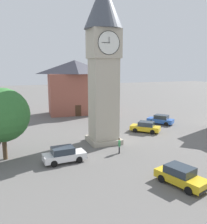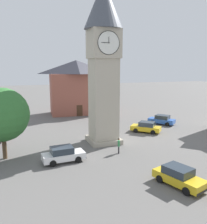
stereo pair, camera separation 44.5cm
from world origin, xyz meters
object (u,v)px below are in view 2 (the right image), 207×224
(clock_tower, at_px, (104,51))
(car_red_corner, at_px, (179,176))
(car_silver_kerb, at_px, (146,127))
(car_white_side, at_px, (162,120))
(tree, at_px, (2,115))
(building_terrace_right, at_px, (77,87))
(pedestrian, at_px, (119,144))
(car_blue_kerb, at_px, (63,154))

(clock_tower, relative_size, car_red_corner, 4.24)
(car_silver_kerb, distance_m, car_white_side, 5.91)
(car_white_side, bearing_deg, car_silver_kerb, 35.68)
(car_white_side, distance_m, tree, 24.77)
(building_terrace_right, bearing_deg, pedestrian, 87.35)
(clock_tower, distance_m, pedestrian, 10.84)
(car_blue_kerb, height_order, car_silver_kerb, same)
(car_red_corner, bearing_deg, car_white_side, -119.23)
(building_terrace_right, bearing_deg, clock_tower, 86.12)
(building_terrace_right, bearing_deg, car_silver_kerb, 109.04)
(car_silver_kerb, distance_m, pedestrian, 9.61)
(car_blue_kerb, relative_size, car_white_side, 0.99)
(clock_tower, bearing_deg, tree, 8.99)
(pedestrian, bearing_deg, car_blue_kerb, 3.35)
(car_red_corner, distance_m, building_terrace_right, 32.26)
(car_red_corner, xyz_separation_m, pedestrian, (1.59, -8.24, 0.25))
(car_blue_kerb, distance_m, tree, 7.19)
(tree, bearing_deg, car_blue_kerb, 152.37)
(clock_tower, bearing_deg, car_red_corner, 98.27)
(clock_tower, xyz_separation_m, car_blue_kerb, (5.84, 4.62, -10.21))
(pedestrian, bearing_deg, car_silver_kerb, -136.86)
(car_silver_kerb, distance_m, building_terrace_right, 18.68)
(tree, relative_size, building_terrace_right, 0.66)
(car_blue_kerb, bearing_deg, car_silver_kerb, -152.09)
(car_white_side, bearing_deg, car_red_corner, 60.77)
(pedestrian, bearing_deg, clock_tower, -86.99)
(car_red_corner, relative_size, tree, 0.62)
(clock_tower, distance_m, car_blue_kerb, 12.64)
(car_red_corner, relative_size, pedestrian, 2.63)
(car_white_side, bearing_deg, car_blue_kerb, 30.13)
(car_white_side, xyz_separation_m, tree, (23.29, 7.53, 3.79))
(car_blue_kerb, bearing_deg, pedestrian, -176.65)
(car_blue_kerb, height_order, pedestrian, pedestrian)
(car_white_side, relative_size, tree, 0.59)
(pedestrian, height_order, tree, tree)
(car_silver_kerb, distance_m, tree, 19.31)
(car_white_side, bearing_deg, pedestrian, 40.30)
(car_silver_kerb, height_order, car_white_side, same)
(car_red_corner, bearing_deg, clock_tower, -81.73)
(car_silver_kerb, relative_size, pedestrian, 2.45)
(car_silver_kerb, height_order, pedestrian, pedestrian)
(clock_tower, bearing_deg, building_terrace_right, -93.88)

